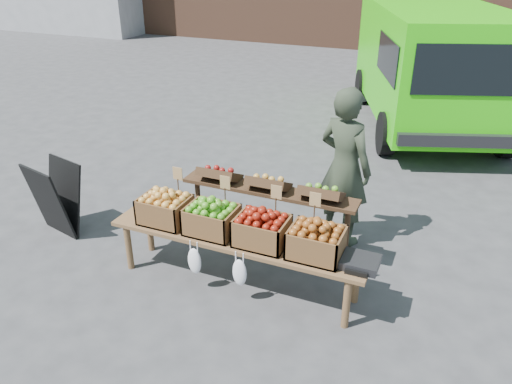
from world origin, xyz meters
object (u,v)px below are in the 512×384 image
at_px(crate_golden_apples, 165,210).
at_px(crate_russet_pears, 212,220).
at_px(back_table, 268,211).
at_px(weighing_scale, 360,262).
at_px(chalkboard_sign, 56,199).
at_px(vendor, 345,168).
at_px(crate_red_apples, 262,231).
at_px(display_bench, 237,261).
at_px(crate_green_apples, 316,243).
at_px(delivery_van, 430,69).

bearing_deg(crate_golden_apples, crate_russet_pears, 0.00).
height_order(crate_golden_apples, crate_russet_pears, same).
bearing_deg(crate_golden_apples, back_table, 39.29).
relative_size(crate_russet_pears, weighing_scale, 1.47).
bearing_deg(chalkboard_sign, crate_russet_pears, 10.69).
xyz_separation_m(vendor, crate_red_apples, (-0.47, -1.32, -0.22)).
relative_size(back_table, display_bench, 0.78).
relative_size(crate_golden_apples, crate_russet_pears, 1.00).
xyz_separation_m(crate_golden_apples, crate_green_apples, (1.65, 0.00, 0.00)).
bearing_deg(crate_russet_pears, weighing_scale, 0.00).
relative_size(chalkboard_sign, display_bench, 0.34).
height_order(back_table, display_bench, back_table).
bearing_deg(crate_golden_apples, display_bench, 0.00).
relative_size(display_bench, weighing_scale, 7.94).
bearing_deg(vendor, back_table, 63.70).
relative_size(crate_golden_apples, crate_red_apples, 1.00).
bearing_deg(crate_russet_pears, crate_green_apples, 0.00).
relative_size(chalkboard_sign, back_table, 0.44).
relative_size(crate_russet_pears, crate_red_apples, 1.00).
height_order(display_bench, crate_green_apples, crate_green_apples).
xyz_separation_m(vendor, back_table, (-0.69, -0.60, -0.41)).
distance_m(chalkboard_sign, crate_russet_pears, 2.19).
distance_m(back_table, crate_red_apples, 0.78).
bearing_deg(vendor, crate_golden_apples, 62.79).
bearing_deg(crate_russet_pears, chalkboard_sign, 177.23).
relative_size(crate_russet_pears, crate_green_apples, 1.00).
xyz_separation_m(back_table, crate_golden_apples, (-0.88, -0.72, 0.19)).
relative_size(delivery_van, display_bench, 1.85).
bearing_deg(crate_red_apples, vendor, 70.36).
bearing_deg(display_bench, crate_golden_apples, 180.00).
bearing_deg(crate_russet_pears, crate_red_apples, 0.00).
distance_m(crate_golden_apples, crate_green_apples, 1.65).
distance_m(display_bench, crate_green_apples, 0.93).
xyz_separation_m(back_table, crate_russet_pears, (-0.33, -0.72, 0.19)).
height_order(vendor, crate_red_apples, vendor).
bearing_deg(weighing_scale, crate_green_apples, 180.00).
height_order(delivery_van, crate_green_apples, delivery_van).
xyz_separation_m(crate_russet_pears, crate_red_apples, (0.55, 0.00, 0.00)).
relative_size(vendor, crate_russet_pears, 3.73).
bearing_deg(back_table, crate_golden_apples, -140.71).
distance_m(back_table, crate_russet_pears, 0.81).
bearing_deg(chalkboard_sign, vendor, 34.26).
height_order(delivery_van, vendor, delivery_van).
bearing_deg(crate_red_apples, delivery_van, 81.74).
bearing_deg(crate_green_apples, crate_golden_apples, 180.00).
height_order(delivery_van, weighing_scale, delivery_van).
bearing_deg(weighing_scale, vendor, 110.93).
distance_m(crate_red_apples, crate_green_apples, 0.55).
relative_size(display_bench, crate_russet_pears, 5.40).
bearing_deg(back_table, chalkboard_sign, -166.22).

